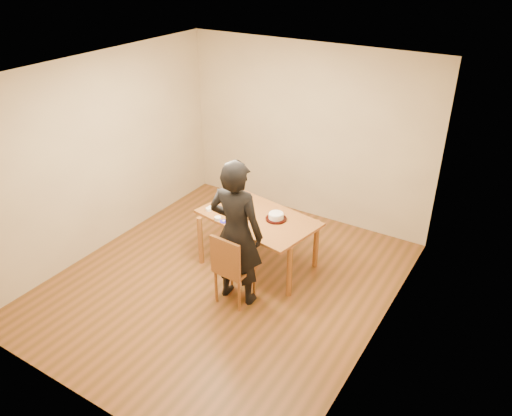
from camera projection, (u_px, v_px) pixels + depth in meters
The scene contains 16 objects.
room_shell at pixel (237, 179), 6.12m from camera, with size 4.00×4.50×2.70m.
dining_table at pixel (258, 218), 6.51m from camera, with size 1.51×0.90×0.04m, color brown.
dining_chair at pixel (235, 268), 6.00m from camera, with size 0.39×0.39×0.04m, color brown.
cake_plate at pixel (276, 219), 6.43m from camera, with size 0.27×0.27×0.02m, color #B9160C.
cake at pixel (276, 216), 6.41m from camera, with size 0.19×0.19×0.06m, color white.
frosting_dome at pixel (276, 213), 6.39m from camera, with size 0.19×0.19×0.03m, color white.
frosting_tub at pixel (232, 223), 6.28m from camera, with size 0.09×0.09×0.08m, color white.
frosting_lid at pixel (224, 222), 6.38m from camera, with size 0.10×0.10×0.01m, color #241BB4.
frosting_dollop at pixel (224, 221), 6.38m from camera, with size 0.04×0.04×0.02m, color white.
ramekin_green at pixel (218, 218), 6.42m from camera, with size 0.09×0.09×0.04m, color white.
ramekin_yellow at pixel (209, 209), 6.64m from camera, with size 0.08×0.08×0.04m, color white.
ramekin_multi at pixel (211, 208), 6.67m from camera, with size 0.09×0.09×0.04m, color white.
candy_box_pink at pixel (221, 196), 7.00m from camera, with size 0.14×0.07×0.02m, color #C12D9A.
candy_box_green at pixel (221, 194), 7.00m from camera, with size 0.12×0.06×0.02m, color #39921B.
spatula at pixel (233, 231), 6.18m from camera, with size 0.14×0.01×0.01m, color black.
person at pixel (236, 233), 5.81m from camera, with size 0.67×0.44×1.85m, color black.
Camera 1 is at (3.12, -4.25, 3.95)m, focal length 35.00 mm.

